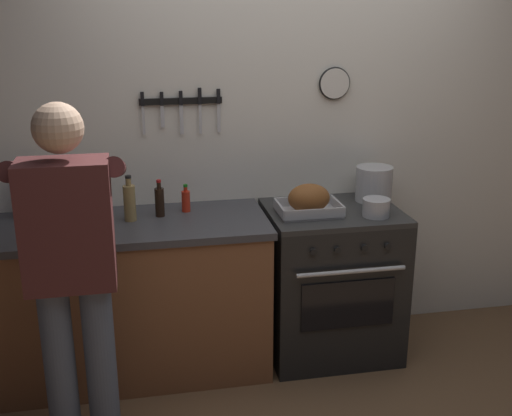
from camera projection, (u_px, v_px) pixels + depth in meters
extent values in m
cube|color=white|center=(283.00, 131.00, 3.84)|extent=(6.00, 0.10, 2.60)
cube|color=black|center=(181.00, 101.00, 3.61)|extent=(0.47, 0.02, 0.04)
cube|color=silver|center=(143.00, 120.00, 3.59)|extent=(0.02, 0.00, 0.16)
cube|color=black|center=(142.00, 99.00, 3.55)|extent=(0.02, 0.02, 0.08)
cube|color=silver|center=(162.00, 116.00, 3.60)|extent=(0.02, 0.00, 0.13)
cube|color=black|center=(162.00, 99.00, 3.57)|extent=(0.02, 0.02, 0.08)
cube|color=silver|center=(182.00, 120.00, 3.63)|extent=(0.02, 0.00, 0.17)
cube|color=black|center=(181.00, 98.00, 3.59)|extent=(0.02, 0.02, 0.08)
cube|color=silver|center=(200.00, 119.00, 3.65)|extent=(0.02, 0.00, 0.17)
cube|color=black|center=(200.00, 96.00, 3.61)|extent=(0.02, 0.02, 0.09)
cube|color=silver|center=(219.00, 118.00, 3.67)|extent=(0.02, 0.00, 0.16)
cube|color=black|center=(218.00, 96.00, 3.63)|extent=(0.02, 0.02, 0.08)
cylinder|color=white|center=(335.00, 83.00, 3.74)|extent=(0.18, 0.02, 0.18)
torus|color=black|center=(335.00, 83.00, 3.74)|extent=(0.19, 0.02, 0.19)
cube|color=brown|center=(86.00, 305.00, 3.55)|extent=(2.00, 0.62, 0.86)
cube|color=#3D3D42|center=(79.00, 229.00, 3.41)|extent=(2.03, 0.65, 0.04)
cube|color=black|center=(331.00, 283.00, 3.81)|extent=(0.76, 0.62, 0.87)
cube|color=black|center=(348.00, 305.00, 3.51)|extent=(0.53, 0.01, 0.28)
cube|color=#2D2D2D|center=(333.00, 212.00, 3.67)|extent=(0.76, 0.62, 0.03)
cylinder|color=black|center=(313.00, 252.00, 3.37)|extent=(0.04, 0.02, 0.04)
cylinder|color=black|center=(337.00, 250.00, 3.39)|extent=(0.04, 0.02, 0.04)
cylinder|color=black|center=(364.00, 248.00, 3.42)|extent=(0.04, 0.02, 0.04)
cylinder|color=black|center=(388.00, 246.00, 3.44)|extent=(0.04, 0.02, 0.04)
cylinder|color=silver|center=(351.00, 272.00, 3.42)|extent=(0.61, 0.02, 0.02)
cylinder|color=#4C566B|center=(61.00, 373.00, 2.89)|extent=(0.14, 0.14, 0.86)
cylinder|color=#4C566B|center=(101.00, 369.00, 2.93)|extent=(0.14, 0.14, 0.86)
cube|color=#4C2323|center=(67.00, 225.00, 2.69)|extent=(0.38, 0.22, 0.56)
sphere|color=tan|center=(58.00, 128.00, 2.56)|extent=(0.21, 0.21, 0.21)
cylinder|color=#4C2323|center=(19.00, 172.00, 2.82)|extent=(0.09, 0.55, 0.22)
cylinder|color=#4C2323|center=(116.00, 167.00, 2.90)|extent=(0.09, 0.55, 0.22)
cube|color=#B7B7BC|center=(309.00, 213.00, 3.59)|extent=(0.34, 0.25, 0.01)
cube|color=#B7B7BC|center=(315.00, 214.00, 3.46)|extent=(0.34, 0.01, 0.05)
cube|color=#B7B7BC|center=(303.00, 201.00, 3.70)|extent=(0.34, 0.01, 0.05)
cube|color=#B7B7BC|center=(279.00, 209.00, 3.55)|extent=(0.01, 0.25, 0.05)
cube|color=#B7B7BC|center=(338.00, 205.00, 3.61)|extent=(0.01, 0.25, 0.05)
ellipsoid|color=brown|center=(309.00, 198.00, 3.56)|extent=(0.24, 0.17, 0.16)
cylinder|color=#B7B7BC|center=(374.00, 184.00, 3.80)|extent=(0.22, 0.22, 0.21)
cylinder|color=#B7B7BC|center=(376.00, 208.00, 3.54)|extent=(0.15, 0.15, 0.10)
cube|color=tan|center=(74.00, 231.00, 3.29)|extent=(0.36, 0.24, 0.02)
cylinder|color=black|center=(160.00, 202.00, 3.53)|extent=(0.05, 0.05, 0.16)
cylinder|color=black|center=(159.00, 185.00, 3.50)|extent=(0.02, 0.02, 0.04)
cylinder|color=#B21919|center=(159.00, 181.00, 3.49)|extent=(0.03, 0.03, 0.01)
cylinder|color=red|center=(186.00, 201.00, 3.62)|extent=(0.05, 0.05, 0.12)
cylinder|color=red|center=(185.00, 189.00, 3.60)|extent=(0.02, 0.02, 0.03)
cylinder|color=#197219|center=(185.00, 186.00, 3.59)|extent=(0.02, 0.02, 0.01)
cylinder|color=#47141E|center=(25.00, 195.00, 3.50)|extent=(0.08, 0.08, 0.26)
cylinder|color=#47141E|center=(21.00, 167.00, 3.45)|extent=(0.03, 0.03, 0.06)
cylinder|color=maroon|center=(21.00, 161.00, 3.44)|extent=(0.04, 0.04, 0.01)
cylinder|color=#997F4C|center=(130.00, 203.00, 3.46)|extent=(0.07, 0.07, 0.20)
cylinder|color=#997F4C|center=(128.00, 182.00, 3.42)|extent=(0.03, 0.03, 0.04)
cylinder|color=black|center=(128.00, 177.00, 3.41)|extent=(0.03, 0.03, 0.01)
cylinder|color=#385623|center=(67.00, 195.00, 3.52)|extent=(0.07, 0.07, 0.24)
cylinder|color=#385623|center=(65.00, 170.00, 3.48)|extent=(0.03, 0.03, 0.05)
cylinder|color=black|center=(64.00, 164.00, 3.47)|extent=(0.04, 0.04, 0.01)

